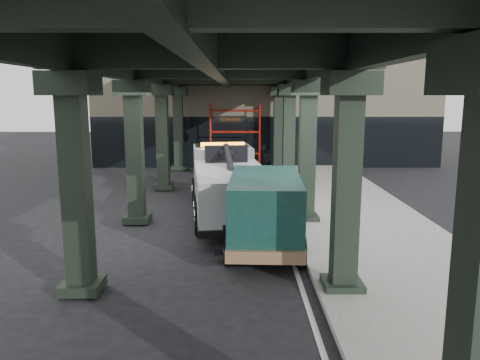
{
  "coord_description": "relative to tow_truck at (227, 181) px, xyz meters",
  "views": [
    {
      "loc": [
        0.2,
        -14.19,
        4.5
      ],
      "look_at": [
        0.26,
        1.26,
        1.7
      ],
      "focal_mm": 35.0,
      "sensor_mm": 36.0,
      "label": 1
    }
  ],
  "objects": [
    {
      "name": "towed_van",
      "position": [
        1.23,
        -3.58,
        -0.16
      ],
      "size": [
        2.4,
        5.52,
        2.2
      ],
      "rotation": [
        0.0,
        0.0,
        -0.05
      ],
      "color": "#103B34",
      "rests_on": "ground"
    },
    {
      "name": "lane_stripe",
      "position": [
        1.93,
        -1.01,
        -1.33
      ],
      "size": [
        0.12,
        38.0,
        0.01
      ],
      "primitive_type": "cube",
      "color": "silver",
      "rests_on": "ground"
    },
    {
      "name": "ground",
      "position": [
        0.23,
        -3.01,
        -1.34
      ],
      "size": [
        90.0,
        90.0,
        0.0
      ],
      "primitive_type": "plane",
      "color": "black",
      "rests_on": "ground"
    },
    {
      "name": "scaffolding",
      "position": [
        0.23,
        11.63,
        0.77
      ],
      "size": [
        3.08,
        0.88,
        4.0
      ],
      "color": "red",
      "rests_on": "ground"
    },
    {
      "name": "building",
      "position": [
        2.23,
        16.99,
        2.66
      ],
      "size": [
        22.0,
        10.0,
        8.0
      ],
      "primitive_type": "cube",
      "color": "#C6B793",
      "rests_on": "ground"
    },
    {
      "name": "viaduct",
      "position": [
        -0.17,
        -1.01,
        4.12
      ],
      "size": [
        7.4,
        32.0,
        6.4
      ],
      "color": "black",
      "rests_on": "ground"
    },
    {
      "name": "sidewalk",
      "position": [
        4.73,
        -1.01,
        -1.26
      ],
      "size": [
        5.0,
        40.0,
        0.15
      ],
      "primitive_type": "cube",
      "color": "gray",
      "rests_on": "ground"
    },
    {
      "name": "tow_truck",
      "position": [
        0.0,
        0.0,
        0.0
      ],
      "size": [
        3.23,
        8.57,
        2.75
      ],
      "rotation": [
        0.0,
        0.0,
        0.11
      ],
      "color": "black",
      "rests_on": "ground"
    }
  ]
}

